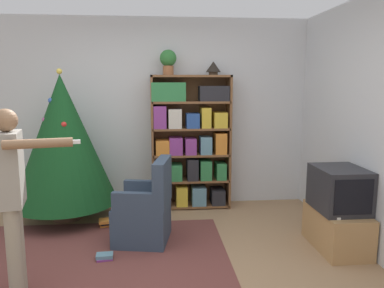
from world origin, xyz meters
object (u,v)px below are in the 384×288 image
object	(u,v)px
bookshelf	(190,143)
potted_plant	(168,60)
armchair	(146,213)
table_lamp	(213,67)
television	(339,189)
christmas_tree	(63,140)
standing_person	(12,189)

from	to	relation	value
bookshelf	potted_plant	distance (m)	1.15
armchair	table_lamp	world-z (taller)	table_lamp
television	table_lamp	world-z (taller)	table_lamp
bookshelf	television	xyz separation A→B (m)	(1.41, -1.47, -0.26)
table_lamp	television	bearing A→B (deg)	-53.40
armchair	bookshelf	bearing A→B (deg)	162.33
christmas_tree	table_lamp	bearing A→B (deg)	9.64
bookshelf	potted_plant	xyz separation A→B (m)	(-0.29, 0.01, 1.11)
television	standing_person	distance (m)	3.06
armchair	potted_plant	bearing A→B (deg)	175.55
christmas_tree	potted_plant	world-z (taller)	potted_plant
table_lamp	standing_person	bearing A→B (deg)	-131.93
potted_plant	armchair	bearing A→B (deg)	-104.82
armchair	potted_plant	world-z (taller)	potted_plant
bookshelf	potted_plant	world-z (taller)	potted_plant
armchair	table_lamp	xyz separation A→B (m)	(0.90, 1.11, 1.60)
table_lamp	christmas_tree	bearing A→B (deg)	-170.36
armchair	table_lamp	bearing A→B (deg)	151.53
bookshelf	armchair	world-z (taller)	bookshelf
bookshelf	television	distance (m)	2.05
christmas_tree	potted_plant	distance (m)	1.69
table_lamp	potted_plant	bearing A→B (deg)	-180.00
bookshelf	armchair	distance (m)	1.38
television	potted_plant	world-z (taller)	potted_plant
television	standing_person	world-z (taller)	standing_person
bookshelf	standing_person	size ratio (longest dim) A/B	1.19
bookshelf	christmas_tree	size ratio (longest dim) A/B	0.96
christmas_tree	table_lamp	size ratio (longest dim) A/B	9.47
television	potted_plant	xyz separation A→B (m)	(-1.70, 1.48, 1.37)
potted_plant	standing_person	bearing A→B (deg)	-121.48
bookshelf	potted_plant	bearing A→B (deg)	177.95
standing_person	table_lamp	distance (m)	3.01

